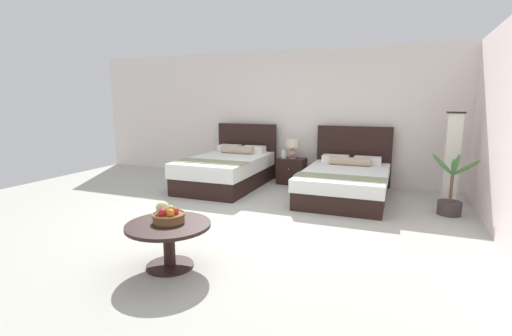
% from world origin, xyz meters
% --- Properties ---
extents(ground_plane, '(10.00, 9.54, 0.02)m').
position_xyz_m(ground_plane, '(0.00, 0.00, -0.01)').
color(ground_plane, '#B4B3A8').
extents(wall_back, '(10.00, 0.12, 2.68)m').
position_xyz_m(wall_back, '(0.00, 2.97, 1.34)').
color(wall_back, white).
rests_on(wall_back, ground).
extents(bed_near_window, '(1.37, 2.19, 1.16)m').
position_xyz_m(bed_near_window, '(-1.14, 1.77, 0.32)').
color(bed_near_window, black).
rests_on(bed_near_window, ground).
extents(bed_near_corner, '(1.46, 2.19, 1.17)m').
position_xyz_m(bed_near_corner, '(1.14, 1.78, 0.28)').
color(bed_near_corner, black).
rests_on(bed_near_corner, ground).
extents(nightstand, '(0.54, 0.41, 0.52)m').
position_xyz_m(nightstand, '(-0.04, 2.46, 0.26)').
color(nightstand, black).
rests_on(nightstand, ground).
extents(table_lamp, '(0.29, 0.29, 0.39)m').
position_xyz_m(table_lamp, '(-0.04, 2.48, 0.76)').
color(table_lamp, tan).
rests_on(table_lamp, nightstand).
extents(vase, '(0.10, 0.10, 0.18)m').
position_xyz_m(vase, '(-0.20, 2.42, 0.60)').
color(vase, silver).
rests_on(vase, nightstand).
extents(coffee_table, '(0.85, 0.85, 0.46)m').
position_xyz_m(coffee_table, '(-0.06, -1.70, 0.34)').
color(coffee_table, black).
rests_on(coffee_table, ground).
extents(fruit_bowl, '(0.34, 0.34, 0.21)m').
position_xyz_m(fruit_bowl, '(-0.10, -1.65, 0.53)').
color(fruit_bowl, brown).
rests_on(fruit_bowl, coffee_table).
extents(floor_lamp_corner, '(0.26, 0.26, 1.49)m').
position_xyz_m(floor_lamp_corner, '(2.77, 1.98, 0.75)').
color(floor_lamp_corner, black).
rests_on(floor_lamp_corner, ground).
extents(potted_palm, '(0.67, 0.56, 0.96)m').
position_xyz_m(potted_palm, '(2.74, 1.35, 0.24)').
color(potted_palm, '#3F3434').
rests_on(potted_palm, ground).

